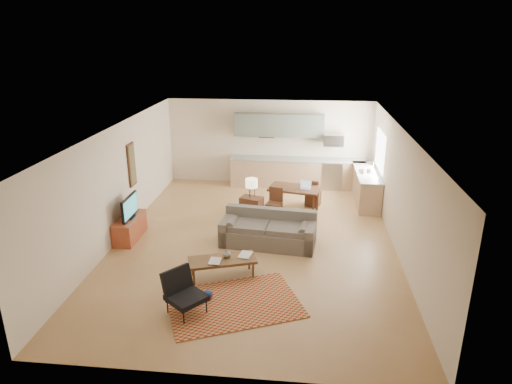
# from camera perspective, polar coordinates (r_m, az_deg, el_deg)

# --- Properties ---
(room) EXTENTS (9.00, 9.00, 9.00)m
(room) POSITION_cam_1_polar(r_m,az_deg,el_deg) (10.40, -0.17, 0.48)
(room) COLOR #A77949
(room) RESTS_ON ground
(kitchen_counter_back) EXTENTS (4.26, 0.64, 0.92)m
(kitchen_counter_back) POSITION_cam_1_polar(r_m,az_deg,el_deg) (14.59, 5.11, 2.42)
(kitchen_counter_back) COLOR tan
(kitchen_counter_back) RESTS_ON ground
(kitchen_counter_right) EXTENTS (0.64, 2.26, 0.92)m
(kitchen_counter_right) POSITION_cam_1_polar(r_m,az_deg,el_deg) (13.60, 13.59, 0.64)
(kitchen_counter_right) COLOR tan
(kitchen_counter_right) RESTS_ON ground
(kitchen_range) EXTENTS (0.62, 0.62, 0.90)m
(kitchen_range) POSITION_cam_1_polar(r_m,az_deg,el_deg) (14.63, 9.42, 2.23)
(kitchen_range) COLOR #A5A8AD
(kitchen_range) RESTS_ON ground
(kitchen_microwave) EXTENTS (0.62, 0.40, 0.35)m
(kitchen_microwave) POSITION_cam_1_polar(r_m,az_deg,el_deg) (14.36, 9.66, 6.44)
(kitchen_microwave) COLOR #A5A8AD
(kitchen_microwave) RESTS_ON room
(upper_cabinets) EXTENTS (2.80, 0.34, 0.70)m
(upper_cabinets) POSITION_cam_1_polar(r_m,az_deg,el_deg) (14.39, 2.89, 8.36)
(upper_cabinets) COLOR slate
(upper_cabinets) RESTS_ON room
(window_right) EXTENTS (0.02, 1.40, 1.05)m
(window_right) POSITION_cam_1_polar(r_m,az_deg,el_deg) (13.34, 15.24, 5.02)
(window_right) COLOR white
(window_right) RESTS_ON room
(wall_art_left) EXTENTS (0.06, 0.42, 1.10)m
(wall_art_left) POSITION_cam_1_polar(r_m,az_deg,el_deg) (11.93, -15.24, 3.32)
(wall_art_left) COLOR olive
(wall_art_left) RESTS_ON room
(triptych) EXTENTS (1.70, 0.04, 0.50)m
(triptych) POSITION_cam_1_polar(r_m,az_deg,el_deg) (14.60, 1.32, 7.73)
(triptych) COLOR beige
(triptych) RESTS_ON room
(rug) EXTENTS (2.80, 2.42, 0.02)m
(rug) POSITION_cam_1_polar(r_m,az_deg,el_deg) (8.65, -2.77, -13.73)
(rug) COLOR maroon
(rug) RESTS_ON floor
(sofa) EXTENTS (2.37, 1.23, 0.79)m
(sofa) POSITION_cam_1_polar(r_m,az_deg,el_deg) (10.61, 1.53, -4.66)
(sofa) COLOR #5F574C
(sofa) RESTS_ON floor
(coffee_table) EXTENTS (1.46, 0.95, 0.41)m
(coffee_table) POSITION_cam_1_polar(r_m,az_deg,el_deg) (9.40, -4.21, -9.42)
(coffee_table) COLOR #4F331A
(coffee_table) RESTS_ON floor
(book_a) EXTENTS (0.24, 0.32, 0.03)m
(book_a) POSITION_cam_1_polar(r_m,az_deg,el_deg) (9.22, -5.88, -8.57)
(book_a) COLOR maroon
(book_a) RESTS_ON coffee_table
(book_b) EXTENTS (0.37, 0.43, 0.03)m
(book_b) POSITION_cam_1_polar(r_m,az_deg,el_deg) (9.44, -2.05, -7.76)
(book_b) COLOR navy
(book_b) RESTS_ON coffee_table
(vase) EXTENTS (0.19, 0.19, 0.17)m
(vase) POSITION_cam_1_polar(r_m,az_deg,el_deg) (9.32, -3.64, -7.66)
(vase) COLOR black
(vase) RESTS_ON coffee_table
(armchair) EXTENTS (0.97, 0.97, 0.78)m
(armchair) POSITION_cam_1_polar(r_m,az_deg,el_deg) (8.28, -8.72, -12.47)
(armchair) COLOR black
(armchair) RESTS_ON floor
(tv_credenza) EXTENTS (0.45, 1.17, 0.54)m
(tv_credenza) POSITION_cam_1_polar(r_m,az_deg,el_deg) (11.39, -15.50, -4.35)
(tv_credenza) COLOR brown
(tv_credenza) RESTS_ON floor
(tv) EXTENTS (0.09, 0.90, 0.54)m
(tv) POSITION_cam_1_polar(r_m,az_deg,el_deg) (11.17, -15.53, -1.82)
(tv) COLOR black
(tv) RESTS_ON tv_credenza
(console_table) EXTENTS (0.65, 0.54, 0.65)m
(console_table) POSITION_cam_1_polar(r_m,az_deg,el_deg) (11.98, -0.56, -2.11)
(console_table) COLOR #3D2114
(console_table) RESTS_ON floor
(table_lamp) EXTENTS (0.38, 0.38, 0.52)m
(table_lamp) POSITION_cam_1_polar(r_m,az_deg,el_deg) (11.77, -0.56, 0.53)
(table_lamp) COLOR beige
(table_lamp) RESTS_ON console_table
(dining_table) EXTENTS (1.50, 1.05, 0.69)m
(dining_table) POSITION_cam_1_polar(r_m,az_deg,el_deg) (12.61, 4.81, -0.92)
(dining_table) COLOR #3D2114
(dining_table) RESTS_ON floor
(dining_chair_near) EXTENTS (0.46, 0.48, 0.80)m
(dining_chair_near) POSITION_cam_1_polar(r_m,az_deg,el_deg) (12.15, 2.28, -1.41)
(dining_chair_near) COLOR #3D2114
(dining_chair_near) RESTS_ON floor
(dining_chair_far) EXTENTS (0.49, 0.50, 0.80)m
(dining_chair_far) POSITION_cam_1_polar(r_m,az_deg,el_deg) (13.06, 7.17, -0.03)
(dining_chair_far) COLOR #3D2114
(dining_chair_far) RESTS_ON floor
(laptop) EXTENTS (0.34, 0.29, 0.22)m
(laptop) POSITION_cam_1_polar(r_m,az_deg,el_deg) (12.37, 6.12, 0.86)
(laptop) COLOR #A5A8AD
(laptop) RESTS_ON dining_table
(soap_bottle) EXTENTS (0.10, 0.10, 0.19)m
(soap_bottle) POSITION_cam_1_polar(r_m,az_deg,el_deg) (13.24, 13.45, 2.66)
(soap_bottle) COLOR beige
(soap_bottle) RESTS_ON kitchen_counter_right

